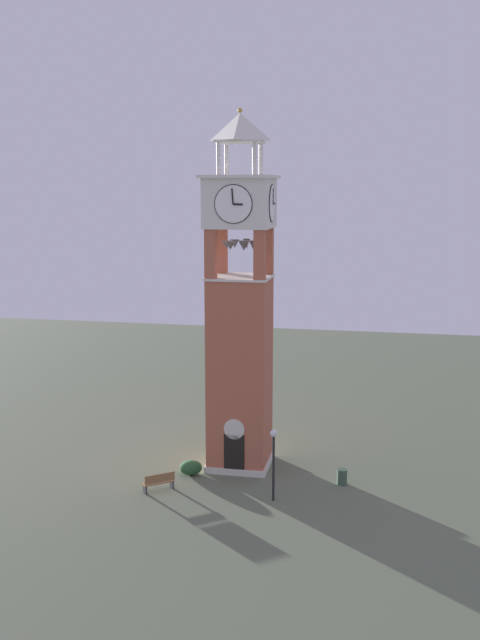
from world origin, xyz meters
TOP-DOWN VIEW (x-y plane):
  - ground at (0.00, 0.00)m, footprint 80.00×80.00m
  - clock_tower at (-0.00, -0.00)m, footprint 3.70×3.70m
  - park_bench at (-3.28, -4.35)m, footprint 1.53×1.34m
  - lamp_post at (2.52, -4.30)m, footprint 0.36×0.36m
  - trash_bin at (5.68, -1.63)m, footprint 0.52×0.52m
  - shrub_near_entry at (-2.30, -1.80)m, footprint 1.20×1.20m

SIDE VIEW (x-z plane):
  - ground at x=0.00m, z-range 0.00..0.00m
  - shrub_near_entry at x=-2.30m, z-range 0.00..0.72m
  - trash_bin at x=5.68m, z-range 0.00..0.80m
  - park_bench at x=-3.28m, z-range 0.01..0.96m
  - lamp_post at x=2.52m, z-range 0.72..4.32m
  - clock_tower at x=0.00m, z-range -1.57..17.44m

